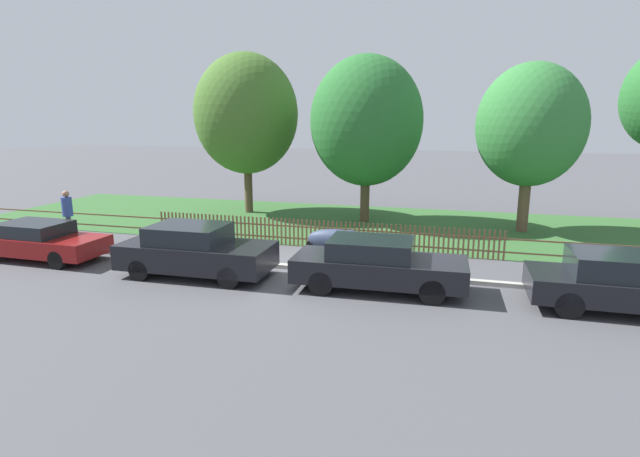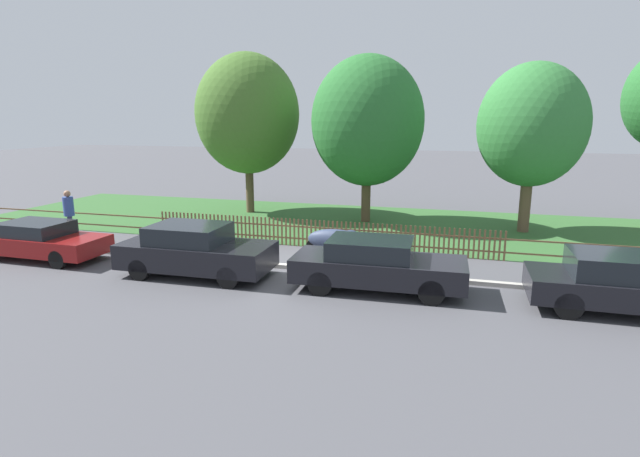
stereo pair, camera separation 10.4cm
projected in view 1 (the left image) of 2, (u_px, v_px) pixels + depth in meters
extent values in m
plane|color=#4C4C51|center=(292.00, 270.00, 14.93)|extent=(120.00, 120.00, 0.00)
cube|color=#B2ADA3|center=(293.00, 267.00, 15.01)|extent=(32.45, 0.20, 0.12)
cube|color=#33602D|center=(345.00, 223.00, 21.67)|extent=(32.45, 8.81, 0.01)
cube|color=brown|center=(317.00, 240.00, 17.49)|extent=(32.45, 0.03, 0.05)
cube|color=brown|center=(317.00, 228.00, 17.40)|extent=(32.45, 0.03, 0.05)
cube|color=brown|center=(162.00, 224.00, 19.04)|extent=(0.06, 0.03, 0.98)
cube|color=brown|center=(166.00, 224.00, 19.00)|extent=(0.06, 0.03, 0.98)
cube|color=brown|center=(169.00, 225.00, 18.96)|extent=(0.06, 0.03, 0.98)
cube|color=brown|center=(173.00, 225.00, 18.92)|extent=(0.06, 0.03, 0.98)
cube|color=brown|center=(176.00, 225.00, 18.88)|extent=(0.06, 0.03, 0.98)
cube|color=brown|center=(180.00, 225.00, 18.84)|extent=(0.06, 0.03, 0.98)
cube|color=brown|center=(184.00, 226.00, 18.80)|extent=(0.06, 0.03, 0.98)
cube|color=brown|center=(188.00, 226.00, 18.76)|extent=(0.06, 0.03, 0.98)
cube|color=brown|center=(191.00, 226.00, 18.71)|extent=(0.06, 0.03, 0.98)
cube|color=brown|center=(195.00, 226.00, 18.67)|extent=(0.06, 0.03, 0.98)
cube|color=brown|center=(199.00, 226.00, 18.63)|extent=(0.06, 0.03, 0.98)
cube|color=brown|center=(203.00, 227.00, 18.59)|extent=(0.06, 0.03, 0.98)
cube|color=brown|center=(206.00, 227.00, 18.55)|extent=(0.06, 0.03, 0.98)
cube|color=brown|center=(210.00, 227.00, 18.51)|extent=(0.06, 0.03, 0.98)
cube|color=brown|center=(214.00, 227.00, 18.47)|extent=(0.06, 0.03, 0.98)
cube|color=brown|center=(218.00, 228.00, 18.43)|extent=(0.06, 0.03, 0.98)
cube|color=brown|center=(222.00, 228.00, 18.39)|extent=(0.06, 0.03, 0.98)
cube|color=brown|center=(225.00, 228.00, 18.34)|extent=(0.06, 0.03, 0.98)
cube|color=brown|center=(229.00, 228.00, 18.30)|extent=(0.06, 0.03, 0.98)
cube|color=brown|center=(233.00, 229.00, 18.26)|extent=(0.06, 0.03, 0.98)
cube|color=brown|center=(237.00, 229.00, 18.22)|extent=(0.06, 0.03, 0.98)
cube|color=brown|center=(241.00, 229.00, 18.18)|extent=(0.06, 0.03, 0.98)
cube|color=brown|center=(245.00, 229.00, 18.14)|extent=(0.06, 0.03, 0.98)
cube|color=brown|center=(249.00, 230.00, 18.10)|extent=(0.06, 0.03, 0.98)
cube|color=brown|center=(253.00, 230.00, 18.06)|extent=(0.06, 0.03, 0.98)
cube|color=brown|center=(257.00, 230.00, 18.02)|extent=(0.06, 0.03, 0.98)
cube|color=brown|center=(261.00, 230.00, 17.97)|extent=(0.06, 0.03, 0.98)
cube|color=brown|center=(265.00, 231.00, 17.93)|extent=(0.06, 0.03, 0.98)
cube|color=brown|center=(269.00, 231.00, 17.89)|extent=(0.06, 0.03, 0.98)
cube|color=brown|center=(273.00, 231.00, 17.85)|extent=(0.06, 0.03, 0.98)
cube|color=brown|center=(277.00, 231.00, 17.81)|extent=(0.06, 0.03, 0.98)
cube|color=brown|center=(281.00, 232.00, 17.77)|extent=(0.06, 0.03, 0.98)
cube|color=brown|center=(286.00, 232.00, 17.73)|extent=(0.06, 0.03, 0.98)
cube|color=brown|center=(290.00, 232.00, 17.69)|extent=(0.06, 0.03, 0.98)
cube|color=brown|center=(294.00, 232.00, 17.65)|extent=(0.06, 0.03, 0.98)
cube|color=brown|center=(298.00, 233.00, 17.60)|extent=(0.06, 0.03, 0.98)
cube|color=brown|center=(302.00, 233.00, 17.56)|extent=(0.06, 0.03, 0.98)
cube|color=brown|center=(307.00, 233.00, 17.52)|extent=(0.06, 0.03, 0.98)
cube|color=brown|center=(311.00, 234.00, 17.48)|extent=(0.06, 0.03, 0.98)
cube|color=brown|center=(315.00, 234.00, 17.44)|extent=(0.06, 0.03, 0.98)
cube|color=brown|center=(319.00, 234.00, 17.40)|extent=(0.06, 0.03, 0.98)
cube|color=brown|center=(324.00, 234.00, 17.36)|extent=(0.06, 0.03, 0.98)
cube|color=brown|center=(328.00, 235.00, 17.32)|extent=(0.06, 0.03, 0.98)
cube|color=brown|center=(332.00, 235.00, 17.28)|extent=(0.06, 0.03, 0.98)
cube|color=brown|center=(337.00, 235.00, 17.23)|extent=(0.06, 0.03, 0.98)
cube|color=brown|center=(341.00, 235.00, 17.19)|extent=(0.06, 0.03, 0.98)
cube|color=brown|center=(346.00, 236.00, 17.15)|extent=(0.06, 0.03, 0.98)
cube|color=brown|center=(350.00, 236.00, 17.11)|extent=(0.06, 0.03, 0.98)
cube|color=brown|center=(355.00, 236.00, 17.07)|extent=(0.06, 0.03, 0.98)
cube|color=brown|center=(359.00, 237.00, 17.03)|extent=(0.06, 0.03, 0.98)
cube|color=brown|center=(364.00, 237.00, 16.99)|extent=(0.06, 0.03, 0.98)
cube|color=brown|center=(368.00, 237.00, 16.95)|extent=(0.06, 0.03, 0.98)
cube|color=brown|center=(373.00, 237.00, 16.91)|extent=(0.06, 0.03, 0.98)
cube|color=brown|center=(377.00, 238.00, 16.86)|extent=(0.06, 0.03, 0.98)
cube|color=brown|center=(382.00, 238.00, 16.82)|extent=(0.06, 0.03, 0.98)
cube|color=brown|center=(386.00, 238.00, 16.78)|extent=(0.06, 0.03, 0.98)
cube|color=brown|center=(391.00, 239.00, 16.74)|extent=(0.06, 0.03, 0.98)
cube|color=brown|center=(396.00, 239.00, 16.70)|extent=(0.06, 0.03, 0.98)
cube|color=brown|center=(400.00, 239.00, 16.66)|extent=(0.06, 0.03, 0.98)
cube|color=brown|center=(405.00, 239.00, 16.62)|extent=(0.06, 0.03, 0.98)
cube|color=brown|center=(410.00, 240.00, 16.58)|extent=(0.06, 0.03, 0.98)
cube|color=brown|center=(415.00, 240.00, 16.54)|extent=(0.06, 0.03, 0.98)
cube|color=brown|center=(419.00, 240.00, 16.50)|extent=(0.06, 0.03, 0.98)
cube|color=brown|center=(424.00, 241.00, 16.45)|extent=(0.06, 0.03, 0.98)
cube|color=brown|center=(429.00, 241.00, 16.41)|extent=(0.06, 0.03, 0.98)
cube|color=brown|center=(434.00, 241.00, 16.37)|extent=(0.06, 0.03, 0.98)
cube|color=brown|center=(439.00, 242.00, 16.33)|extent=(0.06, 0.03, 0.98)
cube|color=brown|center=(444.00, 242.00, 16.29)|extent=(0.06, 0.03, 0.98)
cube|color=brown|center=(449.00, 242.00, 16.25)|extent=(0.06, 0.03, 0.98)
cube|color=brown|center=(454.00, 243.00, 16.21)|extent=(0.06, 0.03, 0.98)
cube|color=brown|center=(459.00, 243.00, 16.17)|extent=(0.06, 0.03, 0.98)
cube|color=brown|center=(464.00, 243.00, 16.13)|extent=(0.06, 0.03, 0.98)
cube|color=brown|center=(469.00, 243.00, 16.08)|extent=(0.06, 0.03, 0.98)
cube|color=brown|center=(474.00, 244.00, 16.04)|extent=(0.06, 0.03, 0.98)
cube|color=brown|center=(479.00, 244.00, 16.00)|extent=(0.06, 0.03, 0.98)
cube|color=brown|center=(484.00, 244.00, 15.96)|extent=(0.06, 0.03, 0.98)
cube|color=brown|center=(489.00, 245.00, 15.92)|extent=(0.06, 0.03, 0.98)
cube|color=brown|center=(494.00, 245.00, 15.88)|extent=(0.06, 0.03, 0.98)
cube|color=brown|center=(499.00, 245.00, 15.84)|extent=(0.06, 0.03, 0.98)
cube|color=brown|center=(504.00, 246.00, 15.80)|extent=(0.06, 0.03, 0.98)
cube|color=maroon|center=(41.00, 244.00, 15.94)|extent=(4.23, 1.71, 0.54)
cube|color=black|center=(34.00, 229.00, 15.90)|extent=(2.04, 1.52, 0.42)
cylinder|color=black|center=(93.00, 248.00, 16.35)|extent=(0.57, 0.15, 0.57)
cylinder|color=black|center=(57.00, 260.00, 14.92)|extent=(0.57, 0.15, 0.57)
cylinder|color=black|center=(29.00, 242.00, 17.06)|extent=(0.57, 0.15, 0.57)
cube|color=black|center=(197.00, 255.00, 14.27)|extent=(4.38, 1.91, 0.70)
cube|color=black|center=(189.00, 234.00, 14.19)|extent=(2.12, 1.69, 0.52)
cylinder|color=black|center=(252.00, 261.00, 14.80)|extent=(0.61, 0.15, 0.60)
cylinder|color=black|center=(228.00, 278.00, 13.20)|extent=(0.61, 0.15, 0.60)
cylinder|color=black|center=(171.00, 255.00, 15.46)|extent=(0.61, 0.15, 0.60)
cylinder|color=black|center=(139.00, 270.00, 13.86)|extent=(0.61, 0.15, 0.60)
cube|color=black|center=(379.00, 269.00, 13.05)|extent=(4.54, 1.86, 0.62)
cube|color=black|center=(371.00, 248.00, 12.99)|extent=(2.20, 1.60, 0.49)
cylinder|color=black|center=(433.00, 273.00, 13.53)|extent=(0.64, 0.16, 0.64)
cylinder|color=black|center=(432.00, 292.00, 12.05)|extent=(0.64, 0.16, 0.64)
cylinder|color=black|center=(333.00, 266.00, 14.17)|extent=(0.64, 0.16, 0.64)
cylinder|color=black|center=(321.00, 284.00, 12.69)|extent=(0.64, 0.16, 0.64)
cube|color=black|center=(625.00, 289.00, 11.59)|extent=(4.28, 1.80, 0.58)
cube|color=black|center=(618.00, 265.00, 11.53)|extent=(2.06, 1.60, 0.54)
cylinder|color=black|center=(556.00, 283.00, 12.75)|extent=(0.63, 0.14, 0.63)
cylinder|color=black|center=(569.00, 305.00, 11.22)|extent=(0.63, 0.14, 0.63)
cylinder|color=black|center=(358.00, 251.00, 15.82)|extent=(0.62, 0.14, 0.61)
cylinder|color=black|center=(315.00, 248.00, 16.30)|extent=(0.62, 0.14, 0.61)
ellipsoid|color=#2D3851|center=(336.00, 240.00, 15.99)|extent=(1.97, 0.71, 0.72)
ellipsoid|color=#2D3851|center=(350.00, 235.00, 15.80)|extent=(0.50, 0.76, 0.33)
cylinder|color=brown|center=(248.00, 180.00, 23.84)|extent=(0.38, 0.38, 3.13)
ellipsoid|color=#426B28|center=(246.00, 114.00, 23.17)|extent=(4.82, 4.82, 5.54)
cylinder|color=brown|center=(365.00, 190.00, 21.71)|extent=(0.40, 0.40, 2.83)
ellipsoid|color=#286B2D|center=(366.00, 121.00, 21.08)|extent=(4.76, 4.76, 5.47)
cylinder|color=brown|center=(524.00, 196.00, 19.75)|extent=(0.44, 0.44, 2.89)
ellipsoid|color=#337A38|center=(531.00, 125.00, 19.16)|extent=(4.10, 4.10, 4.72)
cylinder|color=#2D3351|center=(69.00, 228.00, 18.49)|extent=(0.17, 0.17, 0.89)
cylinder|color=#2D3351|center=(69.00, 227.00, 18.72)|extent=(0.17, 0.17, 0.89)
cylinder|color=#334C93|center=(67.00, 207.00, 18.43)|extent=(0.53, 0.53, 0.71)
sphere|color=#A37556|center=(66.00, 194.00, 18.33)|extent=(0.24, 0.24, 0.24)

